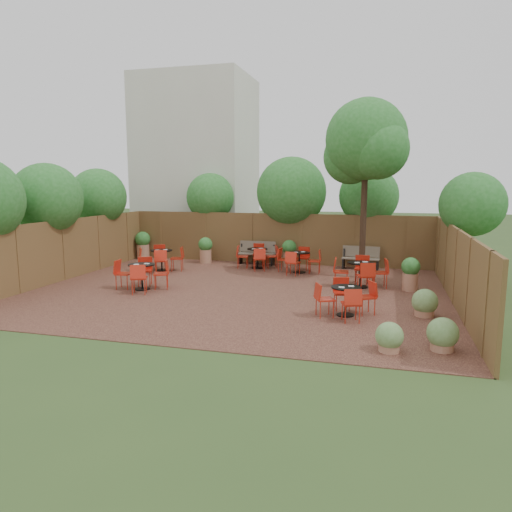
# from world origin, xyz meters

# --- Properties ---
(ground) EXTENTS (80.00, 80.00, 0.00)m
(ground) POSITION_xyz_m (0.00, 0.00, 0.00)
(ground) COLOR #354F23
(ground) RESTS_ON ground
(courtyard_paving) EXTENTS (12.00, 10.00, 0.02)m
(courtyard_paving) POSITION_xyz_m (0.00, 0.00, 0.01)
(courtyard_paving) COLOR #351715
(courtyard_paving) RESTS_ON ground
(fence_back) EXTENTS (12.00, 0.08, 2.00)m
(fence_back) POSITION_xyz_m (0.00, 5.00, 1.00)
(fence_back) COLOR brown
(fence_back) RESTS_ON ground
(fence_left) EXTENTS (0.08, 10.00, 2.00)m
(fence_left) POSITION_xyz_m (-6.00, 0.00, 1.00)
(fence_left) COLOR brown
(fence_left) RESTS_ON ground
(fence_right) EXTENTS (0.08, 10.00, 2.00)m
(fence_right) POSITION_xyz_m (6.00, 0.00, 1.00)
(fence_right) COLOR brown
(fence_right) RESTS_ON ground
(neighbour_building) EXTENTS (5.00, 4.00, 8.00)m
(neighbour_building) POSITION_xyz_m (-4.50, 8.00, 4.00)
(neighbour_building) COLOR beige
(neighbour_building) RESTS_ON ground
(overhang_foliage) EXTENTS (15.45, 10.70, 2.78)m
(overhang_foliage) POSITION_xyz_m (-1.97, 2.89, 2.71)
(overhang_foliage) COLOR #246821
(overhang_foliage) RESTS_ON ground
(courtyard_tree) EXTENTS (2.78, 2.68, 5.88)m
(courtyard_tree) POSITION_xyz_m (3.44, 2.93, 4.39)
(courtyard_tree) COLOR black
(courtyard_tree) RESTS_ON courtyard_paving
(park_bench_left) EXTENTS (1.46, 0.48, 0.90)m
(park_bench_left) POSITION_xyz_m (-0.67, 4.62, 0.48)
(park_bench_left) COLOR brown
(park_bench_left) RESTS_ON courtyard_paving
(park_bench_right) EXTENTS (1.39, 0.55, 0.84)m
(park_bench_right) POSITION_xyz_m (3.33, 4.62, 0.45)
(park_bench_right) COLOR brown
(park_bench_right) RESTS_ON courtyard_paving
(bistro_tables) EXTENTS (8.74, 7.12, 0.90)m
(bistro_tables) POSITION_xyz_m (0.12, 1.39, 0.46)
(bistro_tables) COLOR black
(bistro_tables) RESTS_ON courtyard_paving
(planters) EXTENTS (11.17, 3.89, 1.15)m
(planters) POSITION_xyz_m (-1.29, 3.83, 0.59)
(planters) COLOR #A06B50
(planters) RESTS_ON courtyard_paving
(low_shrubs) EXTENTS (1.54, 3.29, 0.66)m
(low_shrubs) POSITION_xyz_m (4.98, -2.97, 0.32)
(low_shrubs) COLOR #A06B50
(low_shrubs) RESTS_ON courtyard_paving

